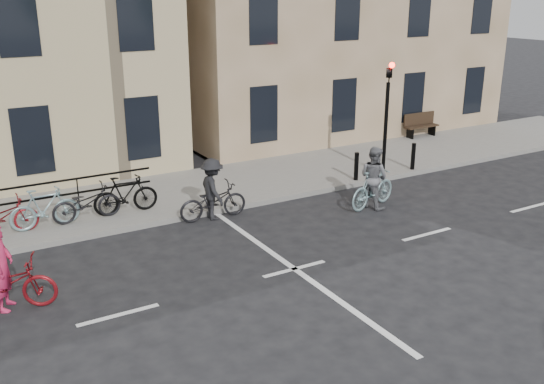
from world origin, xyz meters
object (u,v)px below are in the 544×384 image
bench (420,124)px  cyclist_pink (3,280)px  cyclist_grey (373,183)px  cyclist_dark (213,195)px  traffic_light (387,104)px

bench → cyclist_pink: cyclist_pink is taller
bench → cyclist_grey: 8.76m
cyclist_pink → cyclist_dark: cyclist_pink is taller
traffic_light → cyclist_pink: traffic_light is taller
cyclist_pink → cyclist_dark: size_ratio=1.09×
cyclist_grey → traffic_light: bearing=-59.8°
cyclist_dark → cyclist_grey: bearing=-105.9°
bench → cyclist_pink: size_ratio=0.76×
cyclist_pink → traffic_light: bearing=-53.8°
traffic_light → cyclist_dark: size_ratio=2.03×
traffic_light → cyclist_pink: (-12.00, -2.96, -1.84)m
cyclist_grey → cyclist_dark: bearing=57.9°
traffic_light → cyclist_grey: traffic_light is taller
traffic_light → bench: 6.14m
traffic_light → bench: size_ratio=2.44×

